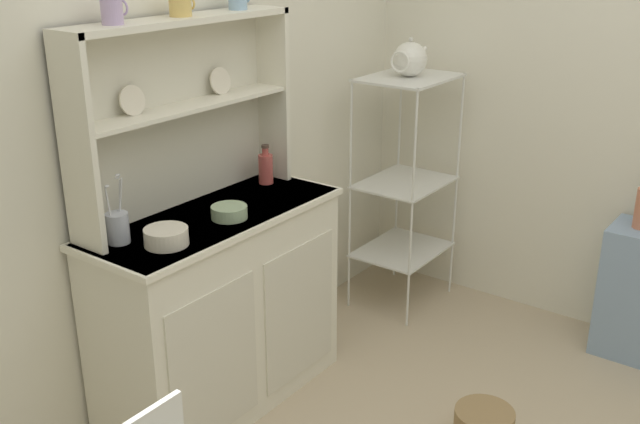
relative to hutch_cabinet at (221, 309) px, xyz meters
The scene contains 11 objects.
wall_back 0.85m from the hutch_cabinet, 89.85° to the left, with size 3.84×0.05×2.50m, color silver.
hutch_cabinet is the anchor object (origin of this frame).
hutch_shelf_unit 0.86m from the hutch_cabinet, 90.00° to the left, with size 1.03×0.18×0.74m.
bakers_rack 1.30m from the hutch_cabinet, ahead, with size 0.49×0.38×1.22m.
cup_lilac_0 1.25m from the hutch_cabinet, 158.05° to the left, with size 0.09×0.07×0.09m.
cup_gold_1 1.20m from the hutch_cabinet, 88.29° to the left, with size 0.10×0.08×0.08m.
bowl_mixing_large 0.56m from the hutch_cabinet, 167.11° to the right, with size 0.16×0.16×0.06m, color silver.
bowl_floral_medium 0.45m from the hutch_cabinet, 90.00° to the right, with size 0.14×0.14×0.05m, color #9EB78E.
jam_bottle 0.64m from the hutch_cabinet, 12.00° to the left, with size 0.06×0.06×0.17m.
utensil_jar 0.63m from the hutch_cabinet, 169.09° to the left, with size 0.08×0.08×0.25m.
porcelain_teapot 1.53m from the hutch_cabinet, ahead, with size 0.26×0.17×0.19m.
Camera 1 is at (-1.92, -0.56, 1.89)m, focal length 41.56 mm.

